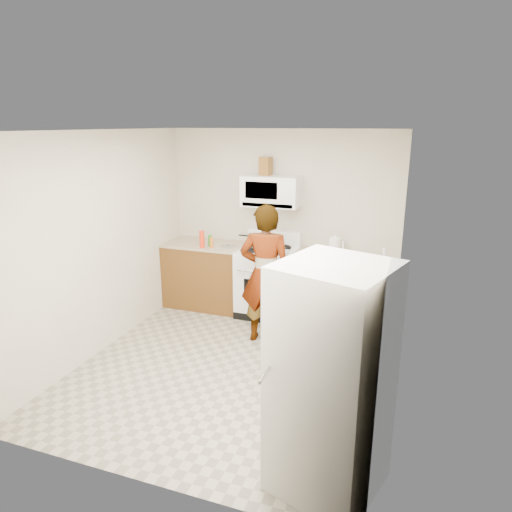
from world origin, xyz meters
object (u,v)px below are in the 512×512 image
at_px(microwave, 271,191).
at_px(fridge, 331,381).
at_px(gas_range, 268,281).
at_px(kettle, 335,245).
at_px(person, 266,274).
at_px(saucepan, 257,240).

bearing_deg(microwave, fridge, -64.92).
xyz_separation_m(gas_range, kettle, (0.87, 0.16, 0.55)).
xyz_separation_m(fridge, kettle, (-0.51, 2.99, 0.18)).
distance_m(person, fridge, 2.36).
xyz_separation_m(gas_range, fridge, (1.38, -2.83, 0.36)).
bearing_deg(microwave, person, -76.14).
bearing_deg(gas_range, microwave, 90.00).
height_order(gas_range, microwave, microwave).
bearing_deg(gas_range, fridge, -63.93).
xyz_separation_m(microwave, person, (0.22, -0.90, -0.86)).
height_order(gas_range, saucepan, gas_range).
xyz_separation_m(microwave, saucepan, (-0.19, -0.02, -0.68)).
relative_size(fridge, saucepan, 6.77).
distance_m(microwave, fridge, 3.37).
xyz_separation_m(gas_range, saucepan, (-0.19, 0.11, 0.54)).
height_order(microwave, kettle, microwave).
relative_size(microwave, kettle, 3.98).
bearing_deg(kettle, gas_range, -147.53).
bearing_deg(kettle, saucepan, -155.22).
relative_size(gas_range, fridge, 0.66).
relative_size(kettle, saucepan, 0.76).
xyz_separation_m(gas_range, person, (0.22, -0.77, 0.36)).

